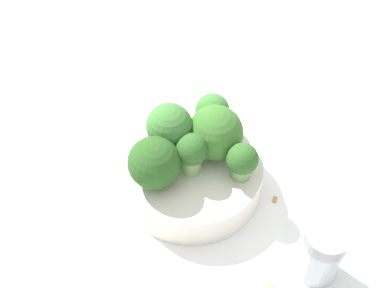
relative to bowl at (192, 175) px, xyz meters
The scene contains 11 objects.
ground_plane 0.02m from the bowl, ahead, with size 3.00×3.00×0.00m, color white.
bowl is the anchor object (origin of this frame).
broccoli_floret_0 0.06m from the bowl, 123.16° to the left, with size 0.05×0.05×0.06m.
broccoli_floret_1 0.05m from the bowl, behind, with size 0.03×0.03×0.05m.
broccoli_floret_2 0.07m from the bowl, 57.31° to the left, with size 0.05×0.05×0.06m.
broccoli_floret_3 0.06m from the bowl, 50.48° to the right, with size 0.06×0.06×0.06m.
broccoli_floret_4 0.07m from the bowl, 20.96° to the right, with size 0.04×0.04×0.05m.
broccoli_floret_5 0.07m from the bowl, 103.40° to the right, with size 0.03×0.03×0.04m.
pepper_shaker 0.16m from the bowl, 126.30° to the right, with size 0.04×0.04×0.07m.
almond_crumb_0 0.14m from the bowl, 144.68° to the right, with size 0.01×0.01×0.01m, color tan.
almond_crumb_1 0.09m from the bowl, 98.19° to the right, with size 0.01×0.00×0.01m, color #AD7F4C.
Camera 1 is at (-0.35, -0.02, 0.48)m, focal length 50.00 mm.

